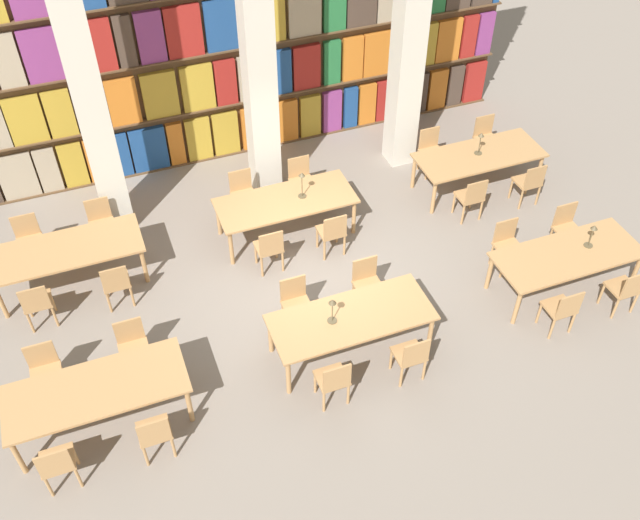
{
  "coord_description": "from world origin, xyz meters",
  "views": [
    {
      "loc": [
        -2.85,
        -7.6,
        8.35
      ],
      "look_at": [
        0.0,
        -0.14,
        0.67
      ],
      "focal_mm": 40.0,
      "sensor_mm": 36.0,
      "label": 1
    }
  ],
  "objects_px": {
    "pillar_center": "(257,40)",
    "chair_7": "(367,282)",
    "chair_4": "(334,380)",
    "desk_lamp_0": "(332,307)",
    "reading_table_3": "(66,252)",
    "chair_18": "(332,232)",
    "pillar_left": "(82,71)",
    "reading_table_5": "(479,157)",
    "chair_23": "(485,137)",
    "desk_lamp_3": "(480,140)",
    "chair_15": "(101,222)",
    "chair_19": "(301,179)",
    "chair_9": "(507,244)",
    "chair_14": "(116,283)",
    "chair_6": "(411,356)",
    "reading_table_2": "(568,257)",
    "chair_12": "(37,303)",
    "chair_22": "(529,182)",
    "chair_20": "(471,197)",
    "chair_5": "(296,302)",
    "desk_lamp_2": "(302,181)",
    "pillar_right": "(411,13)",
    "chair_2": "(155,433)",
    "chair_13": "(29,239)",
    "reading_table_4": "(286,203)",
    "reading_table_1": "(351,320)",
    "chair_21": "(431,150)",
    "chair_16": "(270,248)",
    "chair_1": "(45,370)",
    "chair_0": "(57,464)",
    "chair_10": "(626,289)",
    "chair_8": "(562,309)",
    "chair_11": "(566,227)",
    "chair_17": "(243,193)",
    "desk_lamp_1": "(593,232)"
  },
  "relations": [
    {
      "from": "chair_23",
      "to": "reading_table_2",
      "type": "bearing_deg",
      "value": 79.45
    },
    {
      "from": "chair_19",
      "to": "chair_20",
      "type": "distance_m",
      "value": 3.04
    },
    {
      "from": "chair_5",
      "to": "chair_14",
      "type": "bearing_deg",
      "value": -29.3
    },
    {
      "from": "chair_6",
      "to": "desk_lamp_2",
      "type": "bearing_deg",
      "value": 95.17
    },
    {
      "from": "pillar_right",
      "to": "desk_lamp_3",
      "type": "xyz_separation_m",
      "value": [
        0.93,
        -1.31,
        -1.96
      ]
    },
    {
      "from": "chair_0",
      "to": "pillar_right",
      "type": "bearing_deg",
      "value": 34.96
    },
    {
      "from": "chair_2",
      "to": "chair_11",
      "type": "height_order",
      "value": "same"
    },
    {
      "from": "pillar_center",
      "to": "chair_16",
      "type": "height_order",
      "value": "pillar_center"
    },
    {
      "from": "chair_2",
      "to": "chair_13",
      "type": "xyz_separation_m",
      "value": [
        -1.2,
        4.41,
        0.0
      ]
    },
    {
      "from": "chair_14",
      "to": "chair_6",
      "type": "bearing_deg",
      "value": -38.77
    },
    {
      "from": "desk_lamp_1",
      "to": "chair_22",
      "type": "height_order",
      "value": "desk_lamp_1"
    },
    {
      "from": "reading_table_2",
      "to": "pillar_right",
      "type": "bearing_deg",
      "value": 102.18
    },
    {
      "from": "chair_4",
      "to": "desk_lamp_0",
      "type": "relative_size",
      "value": 2.04
    },
    {
      "from": "chair_20",
      "to": "chair_16",
      "type": "bearing_deg",
      "value": 179.83
    },
    {
      "from": "desk_lamp_3",
      "to": "reading_table_3",
      "type": "bearing_deg",
      "value": 179.45
    },
    {
      "from": "desk_lamp_0",
      "to": "desk_lamp_3",
      "type": "xyz_separation_m",
      "value": [
        3.98,
        2.82,
        0.0
      ]
    },
    {
      "from": "desk_lamp_2",
      "to": "chair_0",
      "type": "bearing_deg",
      "value": -141.73
    },
    {
      "from": "chair_1",
      "to": "reading_table_2",
      "type": "xyz_separation_m",
      "value": [
        7.88,
        -0.81,
        0.19
      ]
    },
    {
      "from": "chair_5",
      "to": "chair_12",
      "type": "bearing_deg",
      "value": -20.78
    },
    {
      "from": "chair_7",
      "to": "chair_12",
      "type": "xyz_separation_m",
      "value": [
        -4.8,
        1.38,
        0.0
      ]
    },
    {
      "from": "chair_18",
      "to": "pillar_center",
      "type": "bearing_deg",
      "value": 103.45
    },
    {
      "from": "reading_table_4",
      "to": "desk_lamp_2",
      "type": "xyz_separation_m",
      "value": [
        0.3,
        -0.01,
        0.41
      ]
    },
    {
      "from": "chair_5",
      "to": "chair_22",
      "type": "distance_m",
      "value": 5.07
    },
    {
      "from": "pillar_right",
      "to": "reading_table_3",
      "type": "bearing_deg",
      "value": -169.03
    },
    {
      "from": "chair_10",
      "to": "chair_7",
      "type": "bearing_deg",
      "value": 157.13
    },
    {
      "from": "pillar_center",
      "to": "chair_23",
      "type": "relative_size",
      "value": 6.72
    },
    {
      "from": "chair_15",
      "to": "chair_21",
      "type": "distance_m",
      "value": 6.18
    },
    {
      "from": "chair_8",
      "to": "chair_10",
      "type": "relative_size",
      "value": 1.0
    },
    {
      "from": "chair_5",
      "to": "chair_18",
      "type": "distance_m",
      "value": 1.69
    },
    {
      "from": "desk_lamp_3",
      "to": "chair_15",
      "type": "bearing_deg",
      "value": 172.91
    },
    {
      "from": "pillar_left",
      "to": "reading_table_4",
      "type": "xyz_separation_m",
      "value": [
        2.7,
        -1.33,
        -2.32
      ]
    },
    {
      "from": "pillar_right",
      "to": "reading_table_3",
      "type": "xyz_separation_m",
      "value": [
        -6.42,
        -1.24,
        -2.32
      ]
    },
    {
      "from": "chair_1",
      "to": "chair_15",
      "type": "bearing_deg",
      "value": -112.41
    },
    {
      "from": "reading_table_3",
      "to": "chair_18",
      "type": "xyz_separation_m",
      "value": [
        4.17,
        -0.86,
        -0.19
      ]
    },
    {
      "from": "reading_table_4",
      "to": "pillar_right",
      "type": "bearing_deg",
      "value": 25.49
    },
    {
      "from": "chair_19",
      "to": "chair_9",
      "type": "bearing_deg",
      "value": 132.22
    },
    {
      "from": "chair_9",
      "to": "chair_15",
      "type": "relative_size",
      "value": 1.0
    },
    {
      "from": "chair_17",
      "to": "chair_5",
      "type": "bearing_deg",
      "value": 89.92
    },
    {
      "from": "reading_table_4",
      "to": "chair_22",
      "type": "height_order",
      "value": "chair_22"
    },
    {
      "from": "reading_table_1",
      "to": "chair_12",
      "type": "distance_m",
      "value": 4.72
    },
    {
      "from": "pillar_left",
      "to": "reading_table_4",
      "type": "height_order",
      "value": "pillar_left"
    },
    {
      "from": "pillar_left",
      "to": "reading_table_5",
      "type": "distance_m",
      "value": 6.98
    },
    {
      "from": "chair_12",
      "to": "chair_2",
      "type": "bearing_deg",
      "value": -67.4
    },
    {
      "from": "pillar_center",
      "to": "chair_7",
      "type": "height_order",
      "value": "pillar_center"
    },
    {
      "from": "chair_12",
      "to": "chair_22",
      "type": "bearing_deg",
      "value": -0.68
    },
    {
      "from": "chair_7",
      "to": "reading_table_4",
      "type": "bearing_deg",
      "value": -73.18
    },
    {
      "from": "chair_8",
      "to": "chair_18",
      "type": "relative_size",
      "value": 1.0
    },
    {
      "from": "pillar_center",
      "to": "chair_23",
      "type": "height_order",
      "value": "pillar_center"
    },
    {
      "from": "pillar_right",
      "to": "chair_11",
      "type": "distance_m",
      "value": 4.47
    },
    {
      "from": "desk_lamp_0",
      "to": "chair_12",
      "type": "height_order",
      "value": "desk_lamp_0"
    }
  ]
}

